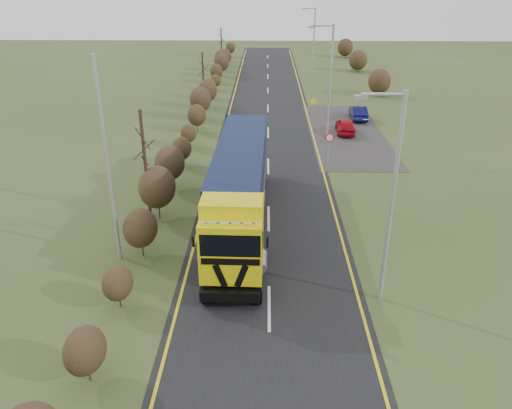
{
  "coord_description": "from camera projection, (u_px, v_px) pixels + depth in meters",
  "views": [
    {
      "loc": [
        -0.2,
        -20.4,
        12.37
      ],
      "look_at": [
        -0.65,
        2.17,
        1.72
      ],
      "focal_mm": 35.0,
      "sensor_mm": 36.0,
      "label": 1
    }
  ],
  "objects": [
    {
      "name": "speed_sign",
      "position": [
        329.0,
        143.0,
        34.44
      ],
      "size": [
        0.61,
        0.1,
        2.22
      ],
      "color": "#A1A4A6",
      "rests_on": "ground"
    },
    {
      "name": "streetlight_near",
      "position": [
        390.0,
        194.0,
        18.7
      ],
      "size": [
        1.84,
        0.18,
        8.64
      ],
      "color": "#A1A4A6",
      "rests_on": "ground"
    },
    {
      "name": "hedgerow",
      "position": [
        170.0,
        165.0,
        30.28
      ],
      "size": [
        2.24,
        102.04,
        6.05
      ],
      "color": "black",
      "rests_on": "ground"
    },
    {
      "name": "road",
      "position": [
        268.0,
        177.0,
        32.76
      ],
      "size": [
        8.0,
        120.0,
        0.02
      ],
      "primitive_type": "cube",
      "color": "black",
      "rests_on": "ground"
    },
    {
      "name": "lane_markings",
      "position": [
        268.0,
        179.0,
        32.47
      ],
      "size": [
        7.52,
        116.0,
        0.01
      ],
      "color": "gold",
      "rests_on": "road"
    },
    {
      "name": "warning_board",
      "position": [
        313.0,
        105.0,
        46.27
      ],
      "size": [
        0.62,
        0.11,
        1.64
      ],
      "color": "#A1A4A6",
      "rests_on": "ground"
    },
    {
      "name": "layby",
      "position": [
        346.0,
        133.0,
        41.68
      ],
      "size": [
        6.0,
        18.0,
        0.02
      ],
      "primitive_type": "cube",
      "color": "#2B2926",
      "rests_on": "ground"
    },
    {
      "name": "streetlight_far",
      "position": [
        313.0,
        39.0,
        62.91
      ],
      "size": [
        1.75,
        0.18,
        8.19
      ],
      "color": "#A1A4A6",
      "rests_on": "ground"
    },
    {
      "name": "streetlight_mid",
      "position": [
        329.0,
        80.0,
        37.3
      ],
      "size": [
        1.89,
        0.18,
        8.89
      ],
      "color": "#A1A4A6",
      "rests_on": "ground"
    },
    {
      "name": "left_pole",
      "position": [
        108.0,
        165.0,
        21.68
      ],
      "size": [
        0.16,
        0.16,
        9.37
      ],
      "primitive_type": "cylinder",
      "color": "#A1A4A6",
      "rests_on": "ground"
    },
    {
      "name": "car_blue_sedan",
      "position": [
        358.0,
        113.0,
        45.27
      ],
      "size": [
        1.4,
        3.76,
        1.23
      ],
      "primitive_type": "imported",
      "rotation": [
        0.0,
        0.0,
        3.12
      ],
      "color": "#0B0B3C",
      "rests_on": "ground"
    },
    {
      "name": "car_red_hatchback",
      "position": [
        345.0,
        126.0,
        41.42
      ],
      "size": [
        1.6,
        3.68,
        1.24
      ],
      "primitive_type": "imported",
      "rotation": [
        0.0,
        0.0,
        3.1
      ],
      "color": "#A90813",
      "rests_on": "ground"
    },
    {
      "name": "ground",
      "position": [
        269.0,
        257.0,
        23.72
      ],
      "size": [
        160.0,
        160.0,
        0.0
      ],
      "primitive_type": "plane",
      "color": "#38471E",
      "rests_on": "ground"
    },
    {
      "name": "lorry",
      "position": [
        240.0,
        184.0,
        25.62
      ],
      "size": [
        2.92,
        15.03,
        4.18
      ],
      "rotation": [
        0.0,
        0.0,
        -0.02
      ],
      "color": "black",
      "rests_on": "ground"
    }
  ]
}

